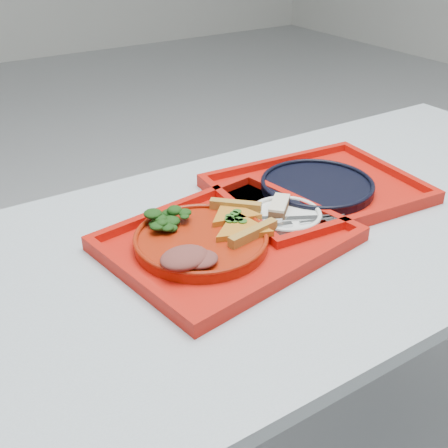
# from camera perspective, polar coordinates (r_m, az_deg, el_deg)

# --- Properties ---
(ground) EXTENTS (10.00, 10.00, 0.00)m
(ground) POSITION_cam_1_polar(r_m,az_deg,el_deg) (1.74, 7.98, -20.92)
(ground) COLOR #95989D
(ground) RESTS_ON ground
(table) EXTENTS (1.60, 0.80, 0.75)m
(table) POSITION_cam_1_polar(r_m,az_deg,el_deg) (1.30, 10.04, -1.57)
(table) COLOR #9DA8B0
(table) RESTS_ON ground
(tray_main) EXTENTS (0.50, 0.41, 0.01)m
(tray_main) POSITION_cam_1_polar(r_m,az_deg,el_deg) (1.11, 0.36, -1.88)
(tray_main) COLOR #B71309
(tray_main) RESTS_ON table
(tray_far) EXTENTS (0.48, 0.38, 0.01)m
(tray_far) POSITION_cam_1_polar(r_m,az_deg,el_deg) (1.33, 9.38, 3.22)
(tray_far) COLOR #B71309
(tray_far) RESTS_ON table
(dinner_plate) EXTENTS (0.26, 0.26, 0.02)m
(dinner_plate) POSITION_cam_1_polar(r_m,az_deg,el_deg) (1.09, -2.35, -1.80)
(dinner_plate) COLOR maroon
(dinner_plate) RESTS_ON tray_main
(side_plate) EXTENTS (0.15, 0.15, 0.01)m
(side_plate) POSITION_cam_1_polar(r_m,az_deg,el_deg) (1.18, 6.25, 0.67)
(side_plate) COLOR white
(side_plate) RESTS_ON tray_main
(navy_plate) EXTENTS (0.26, 0.26, 0.02)m
(navy_plate) POSITION_cam_1_polar(r_m,az_deg,el_deg) (1.32, 9.43, 3.76)
(navy_plate) COLOR black
(navy_plate) RESTS_ON tray_far
(pizza_slice_a) EXTENTS (0.13, 0.15, 0.02)m
(pizza_slice_a) POSITION_cam_1_polar(r_m,az_deg,el_deg) (1.10, 1.77, -0.26)
(pizza_slice_a) COLOR gold
(pizza_slice_a) RESTS_ON dinner_plate
(pizza_slice_b) EXTENTS (0.16, 0.16, 0.02)m
(pizza_slice_b) POSITION_cam_1_polar(r_m,az_deg,el_deg) (1.15, 0.89, 1.19)
(pizza_slice_b) COLOR gold
(pizza_slice_b) RESTS_ON dinner_plate
(salad_heap) EXTENTS (0.08, 0.07, 0.04)m
(salad_heap) POSITION_cam_1_polar(r_m,az_deg,el_deg) (1.11, -5.29, 0.64)
(salad_heap) COLOR black
(salad_heap) RESTS_ON dinner_plate
(meat_portion) EXTENTS (0.09, 0.07, 0.03)m
(meat_portion) POSITION_cam_1_polar(r_m,az_deg,el_deg) (1.00, -4.04, -3.43)
(meat_portion) COLOR brown
(meat_portion) RESTS_ON dinner_plate
(dessert_bar) EXTENTS (0.08, 0.08, 0.02)m
(dessert_bar) POSITION_cam_1_polar(r_m,az_deg,el_deg) (1.19, 5.63, 1.80)
(dessert_bar) COLOR #4F2B1A
(dessert_bar) RESTS_ON side_plate
(knife) EXTENTS (0.17, 0.10, 0.01)m
(knife) POSITION_cam_1_polar(r_m,az_deg,el_deg) (1.16, 6.61, 0.61)
(knife) COLOR silver
(knife) RESTS_ON side_plate
(fork) EXTENTS (0.18, 0.07, 0.01)m
(fork) POSITION_cam_1_polar(r_m,az_deg,el_deg) (1.14, 7.60, 0.12)
(fork) COLOR silver
(fork) RESTS_ON side_plate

